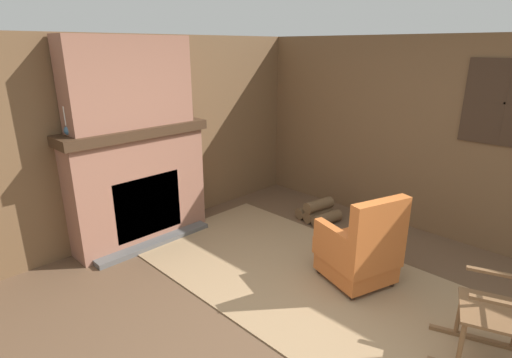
# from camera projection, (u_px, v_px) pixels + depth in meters

# --- Properties ---
(ground_plane) EXTENTS (14.00, 14.00, 0.00)m
(ground_plane) POSITION_uv_depth(u_px,v_px,m) (299.00, 333.00, 3.31)
(ground_plane) COLOR brown
(wood_panel_wall_left) EXTENTS (0.06, 5.91, 2.40)m
(wood_panel_wall_left) POSITION_uv_depth(u_px,v_px,m) (126.00, 141.00, 4.72)
(wood_panel_wall_left) COLOR brown
(wood_panel_wall_left) RESTS_ON ground
(wood_panel_wall_back) EXTENTS (5.91, 0.09, 2.40)m
(wood_panel_wall_back) POSITION_uv_depth(u_px,v_px,m) (446.00, 140.00, 4.72)
(wood_panel_wall_back) COLOR brown
(wood_panel_wall_back) RESTS_ON ground
(fireplace_hearth) EXTENTS (0.59, 1.73, 1.40)m
(fireplace_hearth) POSITION_uv_depth(u_px,v_px,m) (140.00, 186.00, 4.73)
(fireplace_hearth) COLOR #93604C
(fireplace_hearth) RESTS_ON ground
(chimney_breast) EXTENTS (0.33, 1.43, 0.98)m
(chimney_breast) POSITION_uv_depth(u_px,v_px,m) (129.00, 82.00, 4.36)
(chimney_breast) COLOR #93604C
(chimney_breast) RESTS_ON fireplace_hearth
(area_rug) EXTENTS (3.80, 1.95, 0.01)m
(area_rug) POSITION_uv_depth(u_px,v_px,m) (306.00, 278.00, 4.09)
(area_rug) COLOR #997A56
(area_rug) RESTS_ON ground
(armchair) EXTENTS (0.81, 0.79, 0.96)m
(armchair) POSITION_uv_depth(u_px,v_px,m) (360.00, 251.00, 3.92)
(armchair) COLOR #C6662D
(armchair) RESTS_ON ground
(rocking_chair) EXTENTS (0.90, 0.69, 1.36)m
(rocking_chair) POSITION_uv_depth(u_px,v_px,m) (503.00, 313.00, 2.87)
(rocking_chair) COLOR brown
(rocking_chair) RESTS_ON ground
(firewood_stack) EXTENTS (0.55, 0.51, 0.29)m
(firewood_stack) POSITION_uv_depth(u_px,v_px,m) (318.00, 212.00, 5.44)
(firewood_stack) COLOR brown
(firewood_stack) RESTS_ON ground
(oil_lamp_vase) EXTENTS (0.10, 0.10, 0.30)m
(oil_lamp_vase) POSITION_uv_depth(u_px,v_px,m) (68.00, 125.00, 4.04)
(oil_lamp_vase) COLOR #47708E
(oil_lamp_vase) RESTS_ON fireplace_hearth
(storage_case) EXTENTS (0.17, 0.24, 0.15)m
(storage_case) POSITION_uv_depth(u_px,v_px,m) (182.00, 113.00, 4.98)
(storage_case) COLOR brown
(storage_case) RESTS_ON fireplace_hearth
(decorative_plate_on_mantel) EXTENTS (0.07, 0.27, 0.27)m
(decorative_plate_on_mantel) POSITION_uv_depth(u_px,v_px,m) (135.00, 114.00, 4.56)
(decorative_plate_on_mantel) COLOR gold
(decorative_plate_on_mantel) RESTS_ON fireplace_hearth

